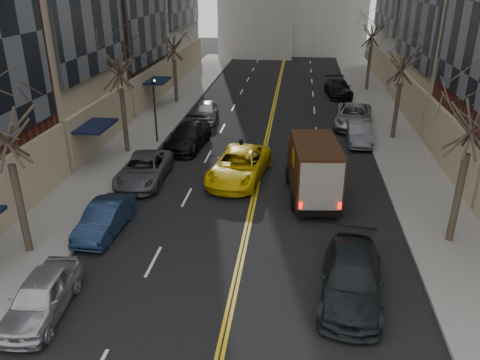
# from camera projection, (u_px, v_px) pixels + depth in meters

# --- Properties ---
(sidewalk_left) EXTENTS (4.00, 66.00, 0.15)m
(sidewalk_left) POSITION_uv_depth(u_px,v_px,m) (156.00, 121.00, 36.78)
(sidewalk_left) COLOR slate
(sidewalk_left) RESTS_ON ground
(sidewalk_right) EXTENTS (4.00, 66.00, 0.15)m
(sidewalk_right) POSITION_uv_depth(u_px,v_px,m) (390.00, 129.00, 34.77)
(sidewalk_right) COLOR slate
(sidewalk_right) RESTS_ON ground
(tree_lf_mid) EXTENTS (3.20, 3.20, 8.91)m
(tree_lf_mid) POSITION_uv_depth(u_px,v_px,m) (117.00, 49.00, 27.77)
(tree_lf_mid) COLOR #382D23
(tree_lf_mid) RESTS_ON sidewalk_left
(tree_lf_far) EXTENTS (3.20, 3.20, 8.12)m
(tree_lf_far) POSITION_uv_depth(u_px,v_px,m) (173.00, 34.00, 39.80)
(tree_lf_far) COLOR #382D23
(tree_lf_far) RESTS_ON sidewalk_left
(tree_rt_near) EXTENTS (3.20, 3.20, 8.71)m
(tree_rt_near) POSITION_uv_depth(u_px,v_px,m) (479.00, 96.00, 17.69)
(tree_rt_near) COLOR #382D23
(tree_rt_near) RESTS_ON sidewalk_right
(tree_rt_mid) EXTENTS (3.20, 3.20, 8.32)m
(tree_rt_mid) POSITION_uv_depth(u_px,v_px,m) (405.00, 49.00, 30.52)
(tree_rt_mid) COLOR #382D23
(tree_rt_mid) RESTS_ON sidewalk_right
(tree_rt_far) EXTENTS (3.20, 3.20, 9.11)m
(tree_rt_far) POSITION_uv_depth(u_px,v_px,m) (374.00, 20.00, 43.90)
(tree_rt_far) COLOR #382D23
(tree_rt_far) RESTS_ON sidewalk_right
(traffic_signal) EXTENTS (0.29, 0.26, 4.70)m
(traffic_signal) POSITION_uv_depth(u_px,v_px,m) (154.00, 103.00, 30.95)
(traffic_signal) COLOR black
(traffic_signal) RESTS_ON sidewalk_left
(ups_truck) EXTENTS (2.83, 5.96, 3.16)m
(ups_truck) POSITION_uv_depth(u_px,v_px,m) (313.00, 169.00, 23.79)
(ups_truck) COLOR black
(ups_truck) RESTS_ON ground
(observer_sedan) EXTENTS (2.69, 5.45, 1.52)m
(observer_sedan) POSITION_uv_depth(u_px,v_px,m) (351.00, 278.00, 16.62)
(observer_sedan) COLOR black
(observer_sedan) RESTS_ON ground
(taxi) EXTENTS (3.51, 6.26, 1.65)m
(taxi) POSITION_uv_depth(u_px,v_px,m) (239.00, 165.00, 26.23)
(taxi) COLOR #DCB709
(taxi) RESTS_ON ground
(pedestrian) EXTENTS (0.50, 0.68, 1.71)m
(pedestrian) POSITION_uv_depth(u_px,v_px,m) (242.00, 153.00, 28.03)
(pedestrian) COLOR black
(pedestrian) RESTS_ON ground
(parked_lf_a) EXTENTS (1.98, 4.25, 1.41)m
(parked_lf_a) POSITION_uv_depth(u_px,v_px,m) (41.00, 296.00, 15.78)
(parked_lf_a) COLOR #B5B7BD
(parked_lf_a) RESTS_ON ground
(parked_lf_b) EXTENTS (1.59, 4.17, 1.36)m
(parked_lf_b) POSITION_uv_depth(u_px,v_px,m) (105.00, 219.00, 20.85)
(parked_lf_b) COLOR #13223E
(parked_lf_b) RESTS_ON ground
(parked_lf_c) EXTENTS (2.57, 5.27, 1.44)m
(parked_lf_c) POSITION_uv_depth(u_px,v_px,m) (144.00, 169.00, 25.99)
(parked_lf_c) COLOR #4B4E53
(parked_lf_c) RESTS_ON ground
(parked_lf_d) EXTENTS (2.60, 5.47, 1.54)m
(parked_lf_d) POSITION_uv_depth(u_px,v_px,m) (188.00, 136.00, 31.14)
(parked_lf_d) COLOR black
(parked_lf_d) RESTS_ON ground
(parked_lf_e) EXTENTS (2.20, 4.58, 1.51)m
(parked_lf_e) POSITION_uv_depth(u_px,v_px,m) (206.00, 111.00, 36.85)
(parked_lf_e) COLOR #9EA1A5
(parked_lf_e) RESTS_ON ground
(parked_rt_a) EXTENTS (1.61, 4.38, 1.43)m
(parked_rt_a) POSITION_uv_depth(u_px,v_px,m) (359.00, 133.00, 31.94)
(parked_rt_a) COLOR #54575D
(parked_rt_a) RESTS_ON ground
(parked_rt_b) EXTENTS (3.39, 6.08, 1.61)m
(parked_rt_b) POSITION_uv_depth(u_px,v_px,m) (353.00, 116.00, 35.48)
(parked_rt_b) COLOR #929498
(parked_rt_b) RESTS_ON ground
(parked_rt_c) EXTENTS (2.65, 5.43, 1.52)m
(parked_rt_c) POSITION_uv_depth(u_px,v_px,m) (338.00, 88.00, 44.37)
(parked_rt_c) COLOR black
(parked_rt_c) RESTS_ON ground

